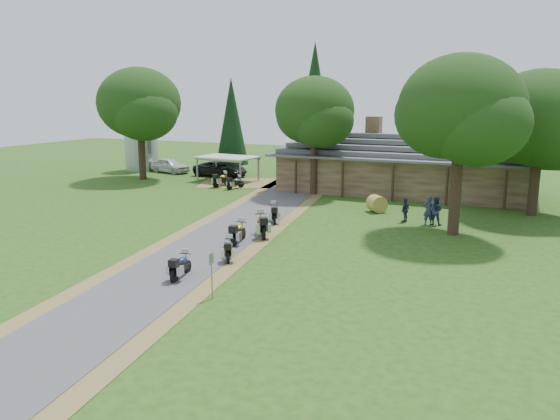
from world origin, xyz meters
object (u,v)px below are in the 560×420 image
at_px(motorcycle_row_b, 229,248).
at_px(silo, 141,137).
at_px(motorcycle_carport_b, 235,182).
at_px(car_dark_suv, 220,165).
at_px(motorcycle_row_c, 238,232).
at_px(motorcycle_carport_a, 221,179).
at_px(motorcycle_row_a, 181,265).
at_px(motorcycle_row_d, 262,224).
at_px(lodge, 405,163).
at_px(car_white_sedan, 170,164).
at_px(hay_bale, 377,204).
at_px(motorcycle_row_e, 274,212).
at_px(carport, 228,169).

bearing_deg(motorcycle_row_b, silo, 19.22).
bearing_deg(motorcycle_carport_b, car_dark_suv, 59.19).
bearing_deg(motorcycle_row_c, motorcycle_carport_a, 23.90).
xyz_separation_m(silo, motorcycle_row_a, (24.10, -28.51, -2.94)).
height_order(car_dark_suv, motorcycle_row_d, car_dark_suv).
xyz_separation_m(lodge, motorcycle_row_a, (-4.70, -26.20, -1.85)).
xyz_separation_m(lodge, car_white_sedan, (-24.80, 1.81, -1.48)).
bearing_deg(motorcycle_row_c, motorcycle_row_b, -169.10).
bearing_deg(car_dark_suv, lodge, -90.10).
relative_size(motorcycle_row_b, motorcycle_carport_a, 0.85).
height_order(motorcycle_row_c, motorcycle_row_d, motorcycle_row_d).
relative_size(lodge, motorcycle_carport_b, 12.53).
height_order(car_white_sedan, motorcycle_row_c, car_white_sedan).
bearing_deg(car_white_sedan, hay_bale, -101.01).
bearing_deg(motorcycle_row_c, motorcycle_row_e, -5.14).
xyz_separation_m(carport, motorcycle_carport_a, (0.99, -2.97, -0.50)).
xyz_separation_m(silo, hay_bale, (28.68, -11.19, -2.95)).
xyz_separation_m(car_white_sedan, hay_bale, (24.68, -10.69, -0.38)).
xyz_separation_m(motorcycle_row_b, motorcycle_carport_b, (-9.65, 18.55, 0.01)).
xyz_separation_m(silo, motorcycle_row_b, (24.71, -25.20, -2.97)).
xyz_separation_m(lodge, carport, (-16.42, -0.82, -1.28)).
height_order(lodge, motorcycle_carport_a, lodge).
xyz_separation_m(silo, car_dark_suv, (10.23, -0.78, -2.39)).
xyz_separation_m(lodge, car_dark_suv, (-18.57, 1.53, -1.30)).
distance_m(lodge, motorcycle_carport_b, 14.52).
distance_m(silo, car_dark_suv, 10.53).
distance_m(carport, motorcycle_carport_a, 3.17).
relative_size(car_white_sedan, motorcycle_carport_b, 3.39).
relative_size(lodge, car_dark_suv, 3.57).
xyz_separation_m(lodge, motorcycle_carport_a, (-15.43, -3.79, -1.78)).
height_order(motorcycle_row_c, motorcycle_row_e, motorcycle_row_c).
relative_size(silo, motorcycle_carport_b, 4.15).
height_order(motorcycle_row_c, motorcycle_carport_a, motorcycle_carport_a).
distance_m(silo, motorcycle_row_c, 32.70).
bearing_deg(motorcycle_row_c, motorcycle_carport_b, 20.28).
bearing_deg(motorcycle_row_d, motorcycle_carport_b, 1.03).
relative_size(car_dark_suv, motorcycle_carport_a, 3.05).
bearing_deg(hay_bale, motorcycle_row_b, -105.80).
relative_size(motorcycle_carport_a, motorcycle_carport_b, 1.15).
bearing_deg(motorcycle_carport_b, motorcycle_row_b, -132.77).
bearing_deg(motorcycle_row_a, silo, 31.16).
bearing_deg(motorcycle_carport_b, hay_bale, -88.68).
bearing_deg(hay_bale, car_white_sedan, 156.57).
bearing_deg(lodge, hay_bale, -90.77).
height_order(lodge, silo, silo).
bearing_deg(motorcycle_row_e, motorcycle_row_d, 165.56).
xyz_separation_m(carport, motorcycle_carport_b, (2.68, -3.53, -0.59)).
distance_m(silo, motorcycle_row_d, 31.82).
relative_size(car_white_sedan, motorcycle_row_c, 2.99).
bearing_deg(motorcycle_carport_a, motorcycle_row_c, -137.32).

